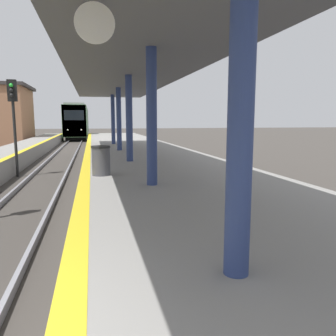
# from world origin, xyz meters

# --- Properties ---
(train) EXTENTS (2.67, 22.56, 4.44)m
(train) POSITION_xyz_m (0.00, 47.62, 2.26)
(train) COLOR black
(train) RESTS_ON ground
(signal_mid) EXTENTS (0.36, 0.31, 4.13)m
(signal_mid) POSITION_xyz_m (-1.32, 13.23, 2.90)
(signal_mid) COLOR black
(signal_mid) RESTS_ON ground
(station_canopy) EXTENTS (4.39, 24.19, 3.45)m
(station_canopy) POSITION_xyz_m (3.29, 10.69, 4.14)
(station_canopy) COLOR navy
(station_canopy) RESTS_ON platform_right
(trash_bin) EXTENTS (0.55, 0.55, 0.85)m
(trash_bin) POSITION_xyz_m (2.12, 7.59, 1.29)
(trash_bin) COLOR #4C4C51
(trash_bin) RESTS_ON platform_right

